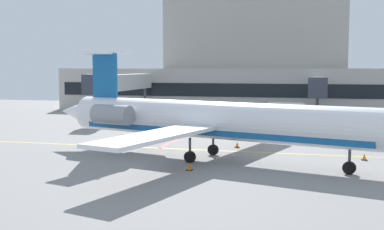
{
  "coord_description": "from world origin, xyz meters",
  "views": [
    {
      "loc": [
        12.79,
        -39.9,
        7.38
      ],
      "look_at": [
        1.54,
        4.29,
        3.0
      ],
      "focal_mm": 46.07,
      "sensor_mm": 36.0,
      "label": 1
    }
  ],
  "objects_px": {
    "regional_jet": "(211,120)",
    "pushback_tractor": "(290,121)",
    "belt_loader": "(113,113)",
    "fuel_tank": "(285,110)"
  },
  "relations": [
    {
      "from": "regional_jet",
      "to": "pushback_tractor",
      "type": "relative_size",
      "value": 7.94
    },
    {
      "from": "belt_loader",
      "to": "regional_jet",
      "type": "bearing_deg",
      "value": -53.26
    },
    {
      "from": "pushback_tractor",
      "to": "belt_loader",
      "type": "relative_size",
      "value": 1.35
    },
    {
      "from": "belt_loader",
      "to": "fuel_tank",
      "type": "distance_m",
      "value": 24.7
    },
    {
      "from": "pushback_tractor",
      "to": "belt_loader",
      "type": "distance_m",
      "value": 25.83
    },
    {
      "from": "regional_jet",
      "to": "pushback_tractor",
      "type": "distance_m",
      "value": 22.74
    },
    {
      "from": "regional_jet",
      "to": "fuel_tank",
      "type": "height_order",
      "value": "regional_jet"
    },
    {
      "from": "regional_jet",
      "to": "belt_loader",
      "type": "xyz_separation_m",
      "value": [
        -20.3,
        27.19,
        -2.33
      ]
    },
    {
      "from": "pushback_tractor",
      "to": "fuel_tank",
      "type": "height_order",
      "value": "fuel_tank"
    },
    {
      "from": "regional_jet",
      "to": "belt_loader",
      "type": "bearing_deg",
      "value": 126.74
    }
  ]
}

